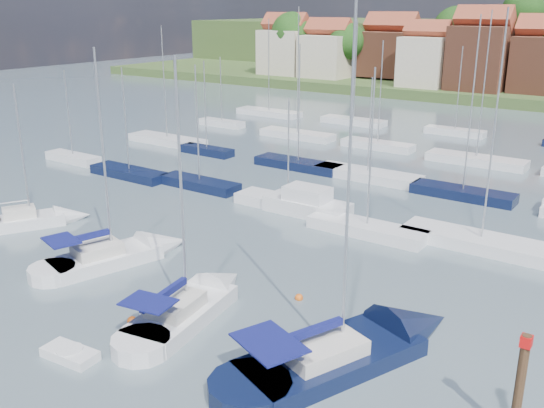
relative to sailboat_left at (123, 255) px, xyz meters
The scene contains 10 objects.
ground 36.20m from the sailboat_left, 73.48° to the left, with size 260.00×260.00×0.00m, color #495863.
sailboat_left is the anchor object (origin of this frame).
sailboat_centre 8.85m from the sailboat_left, 16.66° to the right, with size 4.56×11.19×14.81m.
sailboat_navy 17.94m from the sailboat_left, ahead, with size 8.51×14.16×19.00m.
sailboat_far 10.46m from the sailboat_left, behind, with size 6.10×8.57×11.47m.
tender 11.58m from the sailboat_left, 54.12° to the right, with size 2.83×1.50×0.59m.
buoy_c 8.55m from the sailboat_left, 39.05° to the right, with size 0.51×0.51×0.51m, color #D85914.
buoy_d 15.60m from the sailboat_left, 27.59° to the right, with size 0.51×0.51×0.51m, color #D85914.
buoy_e 12.53m from the sailboat_left, ahead, with size 0.47×0.47×0.47m, color #D85914.
marina_field 32.25m from the sailboat_left, 67.77° to the left, with size 79.62×41.41×15.93m.
Camera 1 is at (18.46, -19.02, 15.77)m, focal length 40.00 mm.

